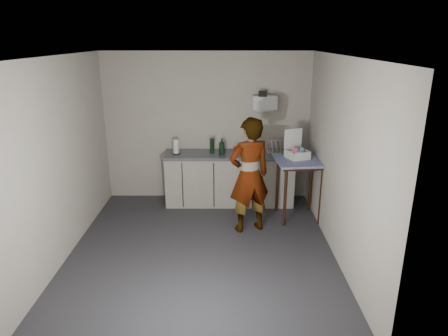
{
  "coord_description": "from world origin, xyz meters",
  "views": [
    {
      "loc": [
        0.32,
        -4.9,
        2.82
      ],
      "look_at": [
        0.3,
        0.45,
        1.05
      ],
      "focal_mm": 32.0,
      "sensor_mm": 36.0,
      "label": 1
    }
  ],
  "objects_px": {
    "side_table": "(300,167)",
    "dish_rack": "(277,149)",
    "bakery_box": "(297,152)",
    "paper_towel": "(176,147)",
    "kitchen_counter": "(230,180)",
    "soap_bottle": "(222,146)",
    "dark_bottle": "(212,146)",
    "standing_man": "(249,175)",
    "soda_can": "(235,150)"
  },
  "relations": [
    {
      "from": "side_table",
      "to": "dish_rack",
      "type": "bearing_deg",
      "value": 107.98
    },
    {
      "from": "bakery_box",
      "to": "paper_towel",
      "type": "bearing_deg",
      "value": 146.12
    },
    {
      "from": "kitchen_counter",
      "to": "dish_rack",
      "type": "xyz_separation_m",
      "value": [
        0.81,
        0.05,
        0.54
      ]
    },
    {
      "from": "bakery_box",
      "to": "soap_bottle",
      "type": "bearing_deg",
      "value": 138.38
    },
    {
      "from": "soap_bottle",
      "to": "dish_rack",
      "type": "bearing_deg",
      "value": 6.69
    },
    {
      "from": "dark_bottle",
      "to": "bakery_box",
      "type": "height_order",
      "value": "bakery_box"
    },
    {
      "from": "standing_man",
      "to": "dish_rack",
      "type": "xyz_separation_m",
      "value": [
        0.54,
        1.11,
        0.09
      ]
    },
    {
      "from": "kitchen_counter",
      "to": "standing_man",
      "type": "distance_m",
      "value": 1.18
    },
    {
      "from": "dish_rack",
      "to": "soda_can",
      "type": "bearing_deg",
      "value": -176.2
    },
    {
      "from": "kitchen_counter",
      "to": "paper_towel",
      "type": "distance_m",
      "value": 1.1
    },
    {
      "from": "standing_man",
      "to": "soap_bottle",
      "type": "height_order",
      "value": "standing_man"
    },
    {
      "from": "dark_bottle",
      "to": "paper_towel",
      "type": "relative_size",
      "value": 1.03
    },
    {
      "from": "paper_towel",
      "to": "kitchen_counter",
      "type": "bearing_deg",
      "value": 2.54
    },
    {
      "from": "side_table",
      "to": "soap_bottle",
      "type": "height_order",
      "value": "soap_bottle"
    },
    {
      "from": "soap_bottle",
      "to": "bakery_box",
      "type": "height_order",
      "value": "bakery_box"
    },
    {
      "from": "bakery_box",
      "to": "dark_bottle",
      "type": "bearing_deg",
      "value": 138.32
    },
    {
      "from": "soap_bottle",
      "to": "bakery_box",
      "type": "relative_size",
      "value": 0.63
    },
    {
      "from": "kitchen_counter",
      "to": "side_table",
      "type": "bearing_deg",
      "value": -29.45
    },
    {
      "from": "side_table",
      "to": "soda_can",
      "type": "distance_m",
      "value": 1.19
    },
    {
      "from": "kitchen_counter",
      "to": "paper_towel",
      "type": "xyz_separation_m",
      "value": [
        -0.92,
        -0.04,
        0.6
      ]
    },
    {
      "from": "dark_bottle",
      "to": "side_table",
      "type": "bearing_deg",
      "value": -24.23
    },
    {
      "from": "dark_bottle",
      "to": "dish_rack",
      "type": "height_order",
      "value": "dark_bottle"
    },
    {
      "from": "paper_towel",
      "to": "dish_rack",
      "type": "bearing_deg",
      "value": 3.1
    },
    {
      "from": "dish_rack",
      "to": "standing_man",
      "type": "bearing_deg",
      "value": -115.78
    },
    {
      "from": "standing_man",
      "to": "dark_bottle",
      "type": "bearing_deg",
      "value": -81.91
    },
    {
      "from": "side_table",
      "to": "kitchen_counter",
      "type": "bearing_deg",
      "value": 145.44
    },
    {
      "from": "side_table",
      "to": "dark_bottle",
      "type": "relative_size",
      "value": 3.82
    },
    {
      "from": "soap_bottle",
      "to": "dish_rack",
      "type": "relative_size",
      "value": 0.78
    },
    {
      "from": "side_table",
      "to": "standing_man",
      "type": "relative_size",
      "value": 0.57
    },
    {
      "from": "standing_man",
      "to": "dark_bottle",
      "type": "xyz_separation_m",
      "value": [
        -0.58,
        1.07,
        0.17
      ]
    },
    {
      "from": "standing_man",
      "to": "soap_bottle",
      "type": "bearing_deg",
      "value": -88.07
    },
    {
      "from": "soda_can",
      "to": "paper_towel",
      "type": "bearing_deg",
      "value": -177.39
    },
    {
      "from": "soda_can",
      "to": "dish_rack",
      "type": "bearing_deg",
      "value": 3.8
    },
    {
      "from": "dish_rack",
      "to": "side_table",
      "type": "bearing_deg",
      "value": -66.92
    },
    {
      "from": "soap_bottle",
      "to": "bakery_box",
      "type": "distance_m",
      "value": 1.28
    },
    {
      "from": "dark_bottle",
      "to": "dish_rack",
      "type": "relative_size",
      "value": 0.73
    },
    {
      "from": "kitchen_counter",
      "to": "bakery_box",
      "type": "distance_m",
      "value": 1.35
    },
    {
      "from": "kitchen_counter",
      "to": "bakery_box",
      "type": "xyz_separation_m",
      "value": [
        1.05,
        -0.53,
        0.66
      ]
    },
    {
      "from": "paper_towel",
      "to": "dish_rack",
      "type": "relative_size",
      "value": 0.71
    },
    {
      "from": "soda_can",
      "to": "bakery_box",
      "type": "height_order",
      "value": "bakery_box"
    },
    {
      "from": "kitchen_counter",
      "to": "dish_rack",
      "type": "relative_size",
      "value": 6.27
    },
    {
      "from": "side_table",
      "to": "soda_can",
      "type": "xyz_separation_m",
      "value": [
        -1.0,
        0.63,
        0.11
      ]
    },
    {
      "from": "kitchen_counter",
      "to": "soap_bottle",
      "type": "relative_size",
      "value": 8.09
    },
    {
      "from": "dark_bottle",
      "to": "soda_can",
      "type": "bearing_deg",
      "value": -0.78
    },
    {
      "from": "standing_man",
      "to": "soap_bottle",
      "type": "distance_m",
      "value": 1.09
    },
    {
      "from": "kitchen_counter",
      "to": "paper_towel",
      "type": "height_order",
      "value": "paper_towel"
    },
    {
      "from": "paper_towel",
      "to": "side_table",
      "type": "bearing_deg",
      "value": -16.05
    },
    {
      "from": "kitchen_counter",
      "to": "side_table",
      "type": "relative_size",
      "value": 2.26
    },
    {
      "from": "soda_can",
      "to": "dark_bottle",
      "type": "xyz_separation_m",
      "value": [
        -0.4,
        0.01,
        0.07
      ]
    },
    {
      "from": "side_table",
      "to": "bakery_box",
      "type": "distance_m",
      "value": 0.25
    }
  ]
}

